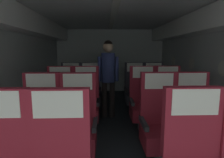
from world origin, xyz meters
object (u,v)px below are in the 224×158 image
object	(u,v)px
seat_d_right_window	(135,91)
flight_attendant	(108,71)
seat_d_left_window	(71,92)
seat_b_left_aisle	(78,126)
seat_b_right_window	(159,125)
seat_c_right_aisle	(168,103)
seat_d_right_aisle	(154,91)
seat_c_right_window	(143,103)
seat_c_left_window	(60,104)
seat_c_left_aisle	(86,104)
seat_d_left_aisle	(90,92)
seat_b_right_aisle	(193,124)
seat_b_left_window	(41,126)

from	to	relation	value
seat_d_right_window	flight_attendant	distance (m)	0.90
seat_d_left_window	flight_attendant	bearing A→B (deg)	-24.43
seat_b_left_aisle	seat_b_right_window	bearing A→B (deg)	0.50
seat_c_right_aisle	seat_d_right_aisle	size ratio (longest dim) A/B	1.00
seat_c_right_window	seat_d_right_aisle	distance (m)	1.10
seat_c_left_window	seat_d_right_window	distance (m)	1.78
seat_c_left_aisle	seat_d_left_aisle	world-z (taller)	same
seat_b_right_aisle	seat_d_right_window	xyz separation A→B (m)	(-0.43, 1.93, 0.00)
seat_c_left_window	seat_c_left_aisle	size ratio (longest dim) A/B	1.00
seat_c_left_window	seat_d_left_window	bearing A→B (deg)	89.41
seat_b_left_aisle	seat_c_left_window	xyz separation A→B (m)	(-0.45, 0.97, 0.00)
seat_c_right_window	seat_d_left_aisle	distance (m)	1.40
seat_d_right_aisle	seat_d_right_window	xyz separation A→B (m)	(-0.44, -0.01, 0.00)
seat_c_left_aisle	seat_d_left_window	world-z (taller)	same
seat_b_right_window	seat_d_left_window	xyz separation A→B (m)	(-1.47, 1.95, 0.00)
seat_b_right_aisle	seat_b_right_window	size ratio (longest dim) A/B	1.00
seat_d_right_window	seat_c_right_window	bearing A→B (deg)	-90.84
seat_d_right_aisle	seat_c_left_aisle	bearing A→B (deg)	-145.89
seat_c_left_aisle	seat_c_right_aisle	world-z (taller)	same
seat_b_left_window	seat_b_left_aisle	bearing A→B (deg)	-2.73
seat_d_left_window	seat_d_right_window	world-z (taller)	same
seat_c_right_window	seat_b_right_aisle	bearing A→B (deg)	-64.81
seat_b_right_window	seat_c_right_aisle	bearing A→B (deg)	65.26
seat_d_left_aisle	seat_d_right_window	size ratio (longest dim) A/B	1.00
seat_b_right_aisle	seat_c_left_aisle	distance (m)	1.74
seat_c_right_aisle	seat_d_left_window	world-z (taller)	same
seat_d_left_window	flight_attendant	world-z (taller)	flight_attendant
seat_c_right_window	seat_d_left_aisle	world-z (taller)	same
seat_b_left_aisle	seat_b_right_window	world-z (taller)	same
seat_b_left_window	seat_b_right_aisle	xyz separation A→B (m)	(1.92, -0.00, 0.00)
seat_c_right_aisle	seat_b_left_window	bearing A→B (deg)	-153.46
seat_b_right_window	seat_d_left_aisle	xyz separation A→B (m)	(-1.02, 1.93, 0.00)
seat_c_left_aisle	seat_c_right_window	bearing A→B (deg)	0.07
seat_d_right_aisle	seat_b_left_window	bearing A→B (deg)	-134.83
seat_b_left_aisle	seat_d_left_aisle	xyz separation A→B (m)	(0.00, 1.94, 0.00)
seat_d_right_aisle	flight_attendant	size ratio (longest dim) A/B	0.70
seat_b_right_aisle	seat_b_right_window	distance (m)	0.43
seat_b_left_window	seat_d_right_aisle	xyz separation A→B (m)	(1.93, 1.94, 0.00)
seat_c_left_window	seat_b_left_aisle	bearing A→B (deg)	-64.99
flight_attendant	seat_c_right_aisle	bearing A→B (deg)	-28.20
seat_b_left_aisle	seat_c_right_window	distance (m)	1.40
seat_d_left_window	seat_d_left_aisle	bearing A→B (deg)	-3.48
seat_b_left_window	seat_b_right_window	world-z (taller)	same
seat_b_right_window	flight_attendant	size ratio (longest dim) A/B	0.70
seat_b_right_aisle	seat_b_left_aisle	bearing A→B (deg)	-179.15
seat_c_left_window	flight_attendant	world-z (taller)	flight_attendant
seat_b_left_window	seat_d_left_aisle	world-z (taller)	same
flight_attendant	seat_d_right_aisle	bearing A→B (deg)	20.49
seat_b_left_aisle	seat_b_right_aisle	bearing A→B (deg)	0.85
seat_c_left_aisle	seat_d_left_window	size ratio (longest dim) A/B	1.00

